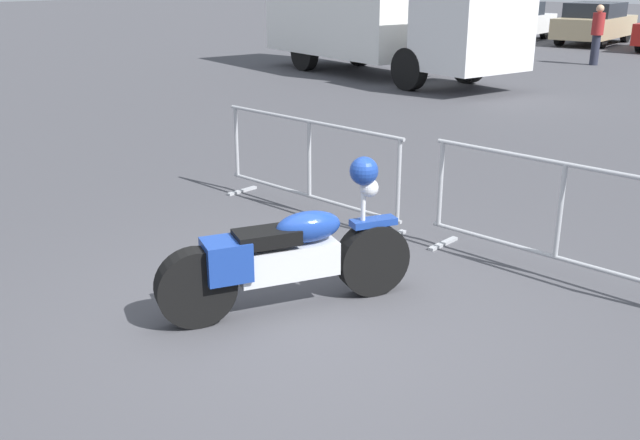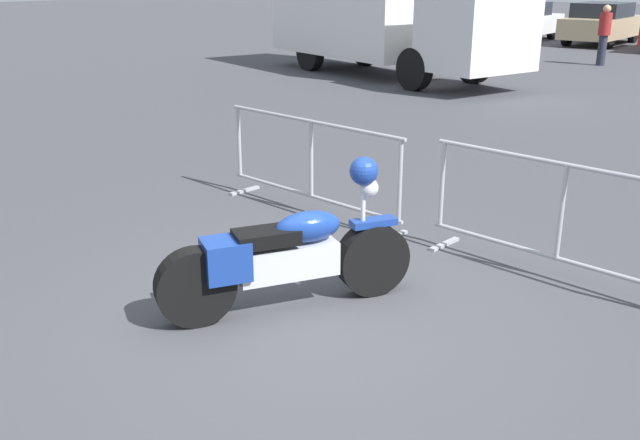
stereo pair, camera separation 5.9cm
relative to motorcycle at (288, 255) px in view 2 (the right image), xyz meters
The scene contains 8 objects.
ground_plane 0.57m from the motorcycle, 12.99° to the right, with size 120.00×120.00×0.00m, color #424247.
motorcycle is the anchor object (origin of this frame).
crowd_barrier_near 2.42m from the motorcycle, 126.21° to the left, with size 2.58×0.61×1.07m.
crowd_barrier_far 2.42m from the motorcycle, 53.78° to the left, with size 2.58×0.61×1.07m.
box_truck 13.91m from the motorcycle, 122.66° to the left, with size 8.02×4.16×2.98m.
parked_car_white 24.86m from the motorcycle, 110.98° to the left, with size 1.85×4.34×1.46m.
parked_car_tan 24.48m from the motorcycle, 104.09° to the left, with size 1.90×4.45×1.50m.
pedestrian 17.86m from the motorcycle, 101.96° to the left, with size 0.46×0.46×1.69m.
Camera 2 is at (3.24, -3.78, 2.60)m, focal length 40.00 mm.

